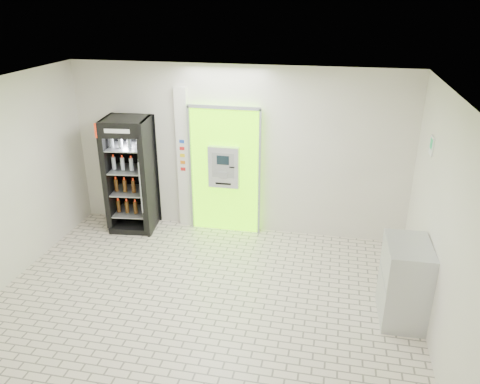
# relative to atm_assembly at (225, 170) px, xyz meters

# --- Properties ---
(ground) EXTENTS (6.00, 6.00, 0.00)m
(ground) POSITION_rel_atm_assembly_xyz_m (0.20, -2.41, -1.17)
(ground) COLOR beige
(ground) RESTS_ON ground
(room_shell) EXTENTS (6.00, 6.00, 6.00)m
(room_shell) POSITION_rel_atm_assembly_xyz_m (0.20, -2.41, 0.67)
(room_shell) COLOR silver
(room_shell) RESTS_ON ground
(atm_assembly) EXTENTS (1.30, 0.24, 2.33)m
(atm_assembly) POSITION_rel_atm_assembly_xyz_m (0.00, 0.00, 0.00)
(atm_assembly) COLOR #6BEC00
(atm_assembly) RESTS_ON ground
(pillar) EXTENTS (0.22, 0.11, 2.60)m
(pillar) POSITION_rel_atm_assembly_xyz_m (-0.78, 0.04, 0.13)
(pillar) COLOR silver
(pillar) RESTS_ON ground
(beverage_cooler) EXTENTS (0.86, 0.80, 2.09)m
(beverage_cooler) POSITION_rel_atm_assembly_xyz_m (-1.69, -0.26, -0.17)
(beverage_cooler) COLOR black
(beverage_cooler) RESTS_ON ground
(steel_cabinet) EXTENTS (0.58, 0.85, 1.11)m
(steel_cabinet) POSITION_rel_atm_assembly_xyz_m (2.91, -2.07, -0.62)
(steel_cabinet) COLOR #B6B9BF
(steel_cabinet) RESTS_ON ground
(exit_sign) EXTENTS (0.02, 0.22, 0.26)m
(exit_sign) POSITION_rel_atm_assembly_xyz_m (3.19, -1.01, 0.95)
(exit_sign) COLOR white
(exit_sign) RESTS_ON room_shell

